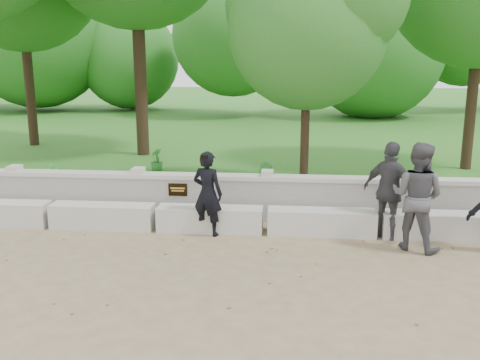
% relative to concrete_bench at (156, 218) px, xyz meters
% --- Properties ---
extents(ground, '(80.00, 80.00, 0.00)m').
position_rel_concrete_bench_xyz_m(ground, '(-0.00, -1.90, -0.22)').
color(ground, '#94815B').
rests_on(ground, ground).
extents(lawn, '(40.00, 22.00, 0.25)m').
position_rel_concrete_bench_xyz_m(lawn, '(-0.00, 12.10, -0.10)').
color(lawn, '#2A6016').
rests_on(lawn, ground).
extents(concrete_bench, '(11.90, 0.45, 0.45)m').
position_rel_concrete_bench_xyz_m(concrete_bench, '(0.00, 0.00, 0.00)').
color(concrete_bench, beige).
rests_on(concrete_bench, ground).
extents(parapet_wall, '(12.50, 0.35, 0.90)m').
position_rel_concrete_bench_xyz_m(parapet_wall, '(0.00, 0.70, 0.24)').
color(parapet_wall, beige).
rests_on(parapet_wall, ground).
extents(man_main, '(0.64, 0.59, 1.51)m').
position_rel_concrete_bench_xyz_m(man_main, '(1.00, -0.21, 0.53)').
color(man_main, black).
rests_on(man_main, ground).
extents(visitor_left, '(1.09, 1.03, 1.77)m').
position_rel_concrete_bench_xyz_m(visitor_left, '(4.48, -0.59, 0.66)').
color(visitor_left, '#49494F').
rests_on(visitor_left, ground).
extents(visitor_right, '(1.04, 0.94, 1.70)m').
position_rel_concrete_bench_xyz_m(visitor_right, '(4.14, -0.10, 0.62)').
color(visitor_right, '#3B3A3F').
rests_on(visitor_right, ground).
extents(tree_near_right, '(3.29, 3.29, 5.29)m').
position_rel_concrete_bench_xyz_m(tree_near_right, '(2.73, 2.20, 3.66)').
color(tree_near_right, '#382619').
rests_on(tree_near_right, lawn).
extents(shrub_a, '(0.40, 0.42, 0.67)m').
position_rel_concrete_bench_xyz_m(shrub_a, '(-2.52, 1.40, 0.36)').
color(shrub_a, '#2D7628').
rests_on(shrub_a, lawn).
extents(shrub_b, '(0.45, 0.47, 0.67)m').
position_rel_concrete_bench_xyz_m(shrub_b, '(1.90, 1.86, 0.36)').
color(shrub_b, '#2D7628').
rests_on(shrub_b, lawn).
extents(shrub_d, '(0.44, 0.44, 0.59)m').
position_rel_concrete_bench_xyz_m(shrub_d, '(-0.94, 3.89, 0.32)').
color(shrub_d, '#2D7628').
rests_on(shrub_d, lawn).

